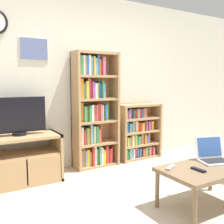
# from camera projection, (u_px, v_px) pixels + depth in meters

# --- Properties ---
(ground_plane) EXTENTS (18.00, 18.00, 0.00)m
(ground_plane) POSITION_uv_depth(u_px,v_px,m) (174.00, 221.00, 2.45)
(ground_plane) COLOR #BCAD93
(wall_back) EXTENTS (6.84, 0.09, 2.60)m
(wall_back) POSITION_uv_depth(u_px,v_px,m) (83.00, 81.00, 4.01)
(wall_back) COLOR beige
(wall_back) RESTS_ON ground_plane
(tv_stand) EXTENTS (0.93, 0.49, 0.62)m
(tv_stand) POSITION_uv_depth(u_px,v_px,m) (23.00, 159.00, 3.35)
(tv_stand) COLOR tan
(tv_stand) RESTS_ON ground_plane
(television) EXTENTS (0.67, 0.18, 0.49)m
(television) POSITION_uv_depth(u_px,v_px,m) (19.00, 116.00, 3.31)
(television) COLOR black
(television) RESTS_ON tv_stand
(bookshelf_tall) EXTENTS (0.69, 0.29, 1.73)m
(bookshelf_tall) POSITION_uv_depth(u_px,v_px,m) (93.00, 112.00, 3.95)
(bookshelf_tall) COLOR tan
(bookshelf_tall) RESTS_ON ground_plane
(bookshelf_short) EXTENTS (0.76, 0.28, 0.92)m
(bookshelf_short) POSITION_uv_depth(u_px,v_px,m) (137.00, 133.00, 4.42)
(bookshelf_short) COLOR tan
(bookshelf_short) RESTS_ON ground_plane
(coffee_table) EXTENTS (0.91, 0.58, 0.42)m
(coffee_table) POSITION_uv_depth(u_px,v_px,m) (205.00, 172.00, 2.69)
(coffee_table) COLOR brown
(coffee_table) RESTS_ON ground_plane
(laptop) EXTENTS (0.40, 0.38, 0.27)m
(laptop) POSITION_uv_depth(u_px,v_px,m) (213.00, 155.00, 2.89)
(laptop) COLOR silver
(laptop) RESTS_ON coffee_table
(remote_near_laptop) EXTENTS (0.05, 0.16, 0.02)m
(remote_near_laptop) POSITION_uv_depth(u_px,v_px,m) (198.00, 170.00, 2.59)
(remote_near_laptop) COLOR black
(remote_near_laptop) RESTS_ON coffee_table
(remote_far_from_laptop) EXTENTS (0.16, 0.11, 0.02)m
(remote_far_from_laptop) POSITION_uv_depth(u_px,v_px,m) (171.00, 168.00, 2.65)
(remote_far_from_laptop) COLOR #99999E
(remote_far_from_laptop) RESTS_ON coffee_table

